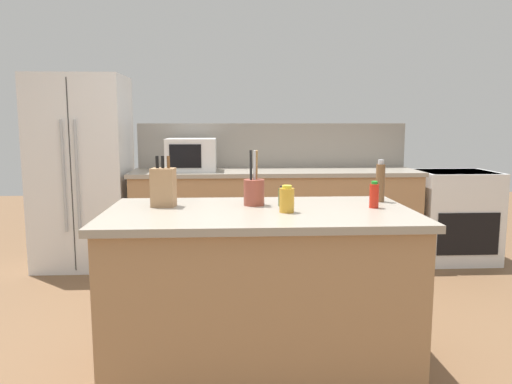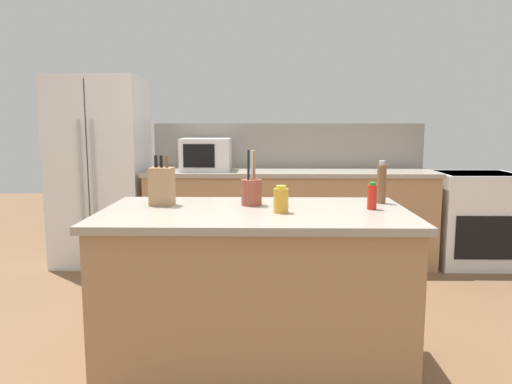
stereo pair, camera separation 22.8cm
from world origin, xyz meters
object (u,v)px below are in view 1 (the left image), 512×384
honey_jar (287,200)px  pepper_grinder (380,182)px  range_oven (454,215)px  utensil_crock (254,191)px  microwave (191,155)px  knife_block (163,187)px  refrigerator (83,172)px  spice_jar_oregano (283,197)px  hot_sauce_bottle (374,195)px

honey_jar → pepper_grinder: bearing=27.9°
honey_jar → pepper_grinder: 0.69m
range_oven → utensil_crock: (-2.16, -2.04, 0.56)m
utensil_crock → pepper_grinder: (0.77, 0.08, 0.04)m
range_oven → microwave: bearing=180.0°
utensil_crock → range_oven: bearing=43.3°
knife_block → range_oven: bearing=45.3°
utensil_crock → refrigerator: bearing=127.0°
utensil_crock → honey_jar: bearing=-55.4°
microwave → spice_jar_oregano: (0.67, -2.08, -0.10)m
microwave → refrigerator: bearing=177.2°
hot_sauce_bottle → microwave: bearing=118.5°
refrigerator → utensil_crock: refrigerator is taller
knife_block → honey_jar: (0.68, -0.22, -0.04)m
spice_jar_oregano → hot_sauce_bottle: size_ratio=0.77×
knife_block → honey_jar: size_ratio=1.99×
pepper_grinder → refrigerator: bearing=139.4°
refrigerator → range_oven: bearing=-0.8°
microwave → spice_jar_oregano: size_ratio=4.11×
knife_block → pepper_grinder: (1.29, 0.10, 0.01)m
refrigerator → utensil_crock: (1.57, -2.09, 0.09)m
range_oven → refrigerator: bearing=179.2°
microwave → utensil_crock: (0.51, -2.04, -0.08)m
knife_block → hot_sauce_bottle: bearing=2.5°
knife_block → honey_jar: bearing=-10.0°
microwave → pepper_grinder: 2.33m
honey_jar → spice_jar_oregano: bearing=89.8°
range_oven → hot_sauce_bottle: 2.68m
utensil_crock → hot_sauce_bottle: 0.68m
spice_jar_oregano → honey_jar: size_ratio=0.80×
pepper_grinder → hot_sauce_bottle: bearing=-115.0°
pepper_grinder → utensil_crock: bearing=-173.7°
range_oven → knife_block: bearing=-142.5°
utensil_crock → honey_jar: (0.16, -0.24, -0.01)m
hot_sauce_bottle → pepper_grinder: size_ratio=0.59×
refrigerator → hot_sauce_bottle: 3.15m
range_oven → spice_jar_oregano: (-2.00, -2.08, 0.53)m
spice_jar_oregano → utensil_crock: bearing=165.4°
spice_jar_oregano → pepper_grinder: pepper_grinder is taller
utensil_crock → honey_jar: utensil_crock is taller
knife_block → hot_sauce_bottle: knife_block is taller
range_oven → hot_sauce_bottle: bearing=-124.5°
spice_jar_oregano → honey_jar: 0.19m
spice_jar_oregano → knife_block: bearing=177.9°
range_oven → utensil_crock: bearing=-136.7°
refrigerator → pepper_grinder: 3.09m
spice_jar_oregano → range_oven: bearing=46.2°
honey_jar → hot_sauce_bottle: size_ratio=0.96×
hot_sauce_bottle → honey_jar: bearing=-167.9°
refrigerator → utensil_crock: size_ratio=5.80×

